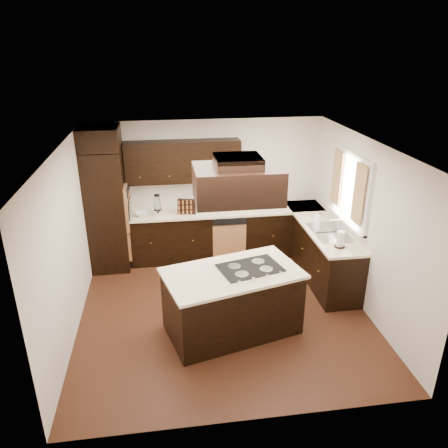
{
  "coord_description": "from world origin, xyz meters",
  "views": [
    {
      "loc": [
        -0.78,
        -5.52,
        3.76
      ],
      "look_at": [
        0.1,
        0.6,
        1.15
      ],
      "focal_mm": 35.0,
      "sensor_mm": 36.0,
      "label": 1
    }
  ],
  "objects_px": {
    "oven_column": "(107,210)",
    "island": "(232,303)",
    "range_hood": "(238,184)",
    "spice_rack": "(187,207)"
  },
  "relations": [
    {
      "from": "oven_column",
      "to": "island",
      "type": "relative_size",
      "value": 1.22
    },
    {
      "from": "range_hood",
      "to": "spice_rack",
      "type": "relative_size",
      "value": 3.27
    },
    {
      "from": "range_hood",
      "to": "spice_rack",
      "type": "height_order",
      "value": "range_hood"
    },
    {
      "from": "island",
      "to": "oven_column",
      "type": "bearing_deg",
      "value": 114.83
    },
    {
      "from": "oven_column",
      "to": "island",
      "type": "bearing_deg",
      "value": -50.31
    },
    {
      "from": "oven_column",
      "to": "island",
      "type": "xyz_separation_m",
      "value": [
        1.83,
        -2.2,
        -0.62
      ]
    },
    {
      "from": "oven_column",
      "to": "island",
      "type": "distance_m",
      "value": 2.93
    },
    {
      "from": "oven_column",
      "to": "island",
      "type": "height_order",
      "value": "oven_column"
    },
    {
      "from": "range_hood",
      "to": "spice_rack",
      "type": "bearing_deg",
      "value": 102.6
    },
    {
      "from": "island",
      "to": "spice_rack",
      "type": "height_order",
      "value": "spice_rack"
    }
  ]
}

